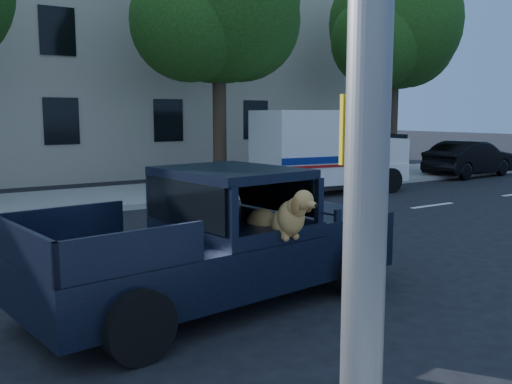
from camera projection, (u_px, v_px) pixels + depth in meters
ground at (255, 287)px, 8.13m from camera, size 120.00×120.00×0.00m
far_sidewalk at (70, 201)px, 15.70m from camera, size 60.00×4.00×0.15m
lane_stripes at (245, 231)px, 12.03m from camera, size 21.60×0.14×0.01m
street_tree_mid at (219, 10)px, 18.04m from camera, size 6.00×5.20×8.60m
street_tree_right at (395, 30)px, 22.43m from camera, size 6.00×5.20×8.60m
building_main at (89, 62)px, 22.76m from camera, size 26.00×6.00×9.00m
pickup_truck at (212, 260)px, 7.31m from camera, size 5.10×2.70×1.76m
mail_truck at (326, 157)px, 17.87m from camera, size 4.88×2.85×2.55m
parked_sedan at (470, 159)px, 22.32m from camera, size 1.73×4.33×1.40m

